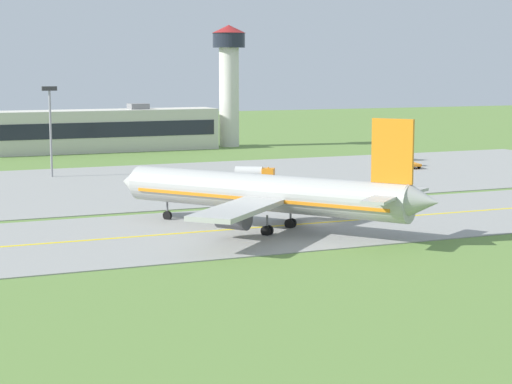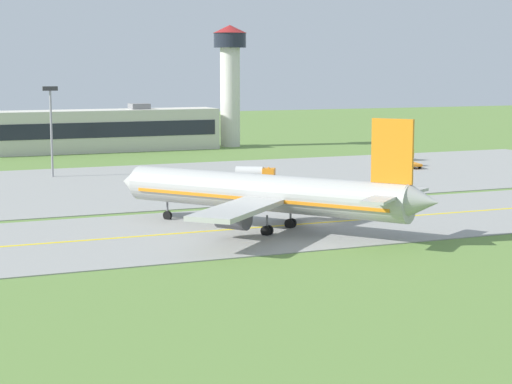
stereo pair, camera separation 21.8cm
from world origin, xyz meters
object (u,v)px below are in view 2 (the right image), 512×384
service_truck_fuel (408,161)px  service_truck_catering (255,174)px  control_tower (230,74)px  apron_light_mast (51,120)px  service_truck_baggage (399,152)px  airplane_lead (267,193)px

service_truck_fuel → service_truck_catering: service_truck_catering is taller
control_tower → apron_light_mast: control_tower is taller
service_truck_baggage → control_tower: control_tower is taller
service_truck_baggage → service_truck_catering: same height
service_truck_fuel → apron_light_mast: (-61.03, 10.49, 8.14)m
airplane_lead → service_truck_baggage: 80.45m
apron_light_mast → service_truck_catering: bearing=-37.0°
airplane_lead → service_truck_catering: 40.65m
airplane_lead → apron_light_mast: bearing=102.0°
control_tower → service_truck_baggage: bearing=-65.7°
service_truck_fuel → service_truck_catering: (-33.92, -9.92, 0.35)m
service_truck_baggage → service_truck_fuel: 12.98m
service_truck_fuel → apron_light_mast: bearing=170.2°
service_truck_fuel → control_tower: bearing=104.0°
airplane_lead → control_tower: (35.52, 100.60, 12.12)m
service_truck_fuel → airplane_lead: bearing=-135.6°
service_truck_fuel → service_truck_catering: 35.34m
service_truck_catering → control_tower: (20.74, 62.82, 14.72)m
airplane_lead → service_truck_catering: size_ratio=5.53×
service_truck_baggage → airplane_lead: bearing=-132.2°
service_truck_catering → service_truck_fuel: bearing=16.3°
service_truck_baggage → service_truck_catering: 44.89m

